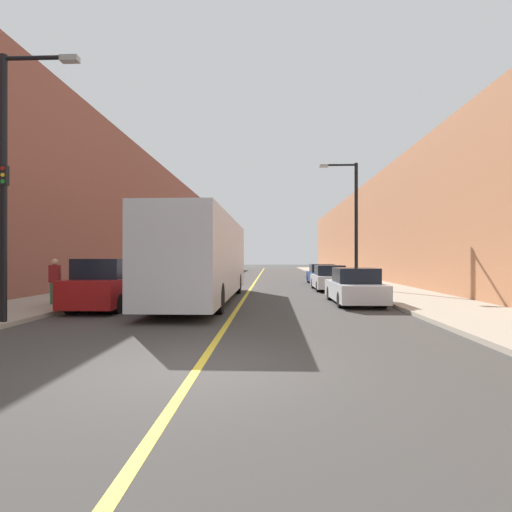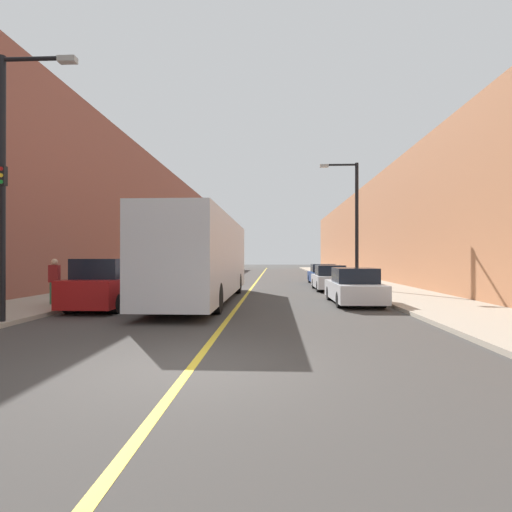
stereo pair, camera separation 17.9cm
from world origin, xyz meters
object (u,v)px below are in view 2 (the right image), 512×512
at_px(car_right_mid, 330,279).
at_px(street_lamp_right, 354,217).
at_px(street_lamp_left, 8,171).
at_px(bus, 204,257).
at_px(parked_suv_left, 109,285).
at_px(car_right_near, 354,288).
at_px(traffic_light, 3,237).
at_px(car_right_far, 322,275).
at_px(pedestrian, 54,281).

bearing_deg(car_right_mid, street_lamp_right, -4.57).
relative_size(street_lamp_left, street_lamp_right, 1.02).
height_order(bus, parked_suv_left, bus).
distance_m(car_right_near, street_lamp_left, 12.77).
height_order(street_lamp_right, traffic_light, street_lamp_right).
distance_m(car_right_mid, car_right_far, 5.52).
bearing_deg(traffic_light, street_lamp_right, 46.12).
xyz_separation_m(car_right_mid, car_right_far, (0.23, 5.52, -0.01)).
xyz_separation_m(traffic_light, pedestrian, (-0.87, 4.12, -1.46)).
bearing_deg(street_lamp_left, parked_suv_left, 72.37).
relative_size(parked_suv_left, traffic_light, 1.06).
relative_size(car_right_near, street_lamp_right, 0.62).
bearing_deg(car_right_near, street_lamp_left, -151.75).
relative_size(bus, traffic_light, 2.90).
relative_size(parked_suv_left, car_right_mid, 1.09).
xyz_separation_m(parked_suv_left, car_right_mid, (9.47, 8.77, -0.20)).
bearing_deg(street_lamp_right, street_lamp_left, -133.90).
bearing_deg(car_right_far, street_lamp_left, -121.03).
xyz_separation_m(bus, car_right_far, (6.54, 11.68, -1.27)).
xyz_separation_m(car_right_near, street_lamp_left, (-10.77, -5.79, 3.68)).
xyz_separation_m(bus, traffic_light, (-4.48, -6.60, 0.57)).
xyz_separation_m(street_lamp_left, traffic_light, (-0.08, -0.09, -1.86)).
relative_size(car_right_near, traffic_light, 1.05).
xyz_separation_m(parked_suv_left, pedestrian, (-2.19, 0.12, 0.17)).
height_order(car_right_far, traffic_light, traffic_light).
bearing_deg(car_right_near, pedestrian, -171.49).
relative_size(car_right_far, pedestrian, 2.52).
height_order(car_right_far, street_lamp_left, street_lamp_left).
height_order(bus, car_right_mid, bus).
bearing_deg(bus, street_lamp_right, 38.24).
relative_size(car_right_near, pedestrian, 2.61).
height_order(car_right_far, pedestrian, pedestrian).
bearing_deg(car_right_mid, parked_suv_left, -137.22).
distance_m(parked_suv_left, car_right_mid, 12.91).
relative_size(traffic_light, pedestrian, 2.50).
relative_size(car_right_near, street_lamp_left, 0.61).
bearing_deg(street_lamp_right, car_right_far, 101.52).
relative_size(parked_suv_left, car_right_near, 1.02).
height_order(parked_suv_left, car_right_near, parked_suv_left).
distance_m(bus, pedestrian, 5.96).
bearing_deg(traffic_light, car_right_near, 28.44).
bearing_deg(street_lamp_right, bus, -141.76).
xyz_separation_m(car_right_far, street_lamp_left, (-10.95, -18.19, 3.70)).
relative_size(street_lamp_left, traffic_light, 1.72).
relative_size(car_right_far, traffic_light, 1.01).
bearing_deg(pedestrian, bus, 24.83).
height_order(parked_suv_left, street_lamp_right, street_lamp_right).
height_order(parked_suv_left, car_right_mid, parked_suv_left).
relative_size(car_right_mid, traffic_light, 0.98).
xyz_separation_m(car_right_near, car_right_far, (0.18, 12.41, -0.02)).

